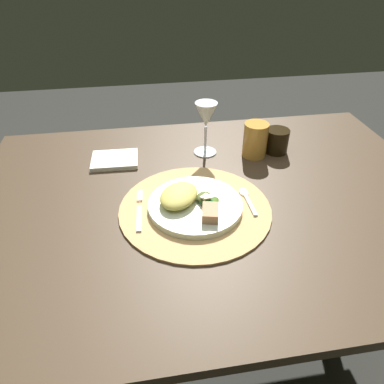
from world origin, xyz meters
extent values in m
plane|color=#292A25|center=(0.00, 0.00, 0.00)|extent=(6.00, 6.00, 0.00)
cube|color=#433322|center=(0.00, 0.00, 0.71)|extent=(1.30, 0.92, 0.03)
cylinder|color=#403427|center=(-0.57, 0.38, 0.35)|extent=(0.07, 0.07, 0.69)
cylinder|color=#3F361F|center=(0.57, 0.38, 0.35)|extent=(0.07, 0.07, 0.69)
cylinder|color=tan|center=(-0.06, -0.05, 0.72)|extent=(0.39, 0.39, 0.01)
cylinder|color=silver|center=(-0.06, -0.05, 0.73)|extent=(0.24, 0.24, 0.02)
ellipsoid|color=#D5C558|center=(-0.10, -0.03, 0.76)|extent=(0.14, 0.15, 0.03)
ellipsoid|color=#4B5828|center=(-0.03, -0.04, 0.75)|extent=(0.06, 0.06, 0.02)
ellipsoid|color=#2B672F|center=(-0.03, -0.06, 0.75)|extent=(0.05, 0.05, 0.02)
ellipsoid|color=#437021|center=(-0.02, -0.07, 0.75)|extent=(0.05, 0.06, 0.01)
ellipsoid|color=#43671F|center=(-0.02, -0.06, 0.75)|extent=(0.06, 0.06, 0.01)
cube|color=beige|center=(-0.03, -0.06, 0.77)|extent=(0.03, 0.02, 0.00)
cube|color=beige|center=(-0.03, -0.05, 0.76)|extent=(0.03, 0.03, 0.01)
cube|color=tan|center=(-0.03, -0.11, 0.75)|extent=(0.05, 0.06, 0.02)
cube|color=silver|center=(-0.20, -0.07, 0.73)|extent=(0.02, 0.10, 0.00)
cube|color=silver|center=(-0.20, 0.02, 0.73)|extent=(0.00, 0.05, 0.00)
cube|color=silver|center=(-0.20, 0.02, 0.73)|extent=(0.00, 0.05, 0.00)
cube|color=silver|center=(-0.19, 0.02, 0.73)|extent=(0.00, 0.05, 0.00)
cube|color=silver|center=(-0.19, 0.02, 0.73)|extent=(0.00, 0.05, 0.00)
cube|color=silver|center=(0.09, -0.06, 0.73)|extent=(0.01, 0.09, 0.00)
ellipsoid|color=silver|center=(0.08, -0.01, 0.73)|extent=(0.02, 0.04, 0.01)
cube|color=white|center=(-0.26, 0.23, 0.73)|extent=(0.14, 0.11, 0.01)
cylinder|color=silver|center=(0.02, 0.24, 0.72)|extent=(0.07, 0.07, 0.00)
cylinder|color=silver|center=(0.02, 0.24, 0.77)|extent=(0.01, 0.01, 0.09)
cone|color=silver|center=(0.02, 0.24, 0.85)|extent=(0.07, 0.07, 0.08)
cylinder|color=gold|center=(0.17, 0.20, 0.77)|extent=(0.08, 0.08, 0.11)
cylinder|color=black|center=(0.25, 0.21, 0.76)|extent=(0.07, 0.07, 0.08)
camera|label=1|loc=(-0.18, -0.75, 1.29)|focal=33.17mm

